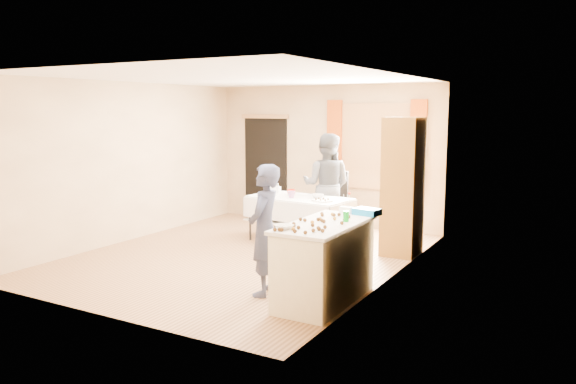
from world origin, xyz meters
The scene contains 29 objects.
floor centered at (0.00, 0.00, -0.01)m, with size 4.50×5.50×0.02m, color #9E7047.
ceiling centered at (0.00, 0.00, 2.61)m, with size 4.50×5.50×0.02m, color white.
wall_back centered at (0.00, 2.76, 1.30)m, with size 4.50×0.02×2.60m, color tan.
wall_front centered at (0.00, -2.76, 1.30)m, with size 4.50×0.02×2.60m, color tan.
wall_left centered at (-2.26, 0.00, 1.30)m, with size 0.02×5.50×2.60m, color tan.
wall_right centered at (2.26, 0.00, 1.30)m, with size 0.02×5.50×2.60m, color tan.
window_frame centered at (1.00, 2.72, 1.50)m, with size 1.32×0.06×1.52m, color olive.
window_pane centered at (1.00, 2.71, 1.50)m, with size 1.20×0.02×1.40m, color white.
curtain_left centered at (0.22, 2.67, 1.50)m, with size 0.28×0.06×1.65m, color #983C0B.
curtain_right centered at (1.78, 2.67, 1.50)m, with size 0.28×0.06×1.65m, color #983C0B.
doorway centered at (-1.30, 2.73, 1.00)m, with size 0.95×0.04×2.00m, color black.
door_lintel centered at (-1.30, 2.70, 2.02)m, with size 1.05×0.06×0.08m, color olive.
cabinet centered at (1.99, 1.26, 1.02)m, with size 0.50×0.60×2.05m, color brown.
counter centered at (1.89, -1.19, 0.45)m, with size 0.69×1.46×0.91m.
party_table centered at (0.30, 1.17, 0.44)m, with size 1.75×1.03×0.75m.
chair centered at (0.45, 2.10, 0.32)m, with size 0.45×0.45×1.08m.
girl centered at (1.17, -1.31, 0.77)m, with size 0.48×0.63×1.54m, color #232744.
woman centered at (0.47, 1.83, 0.88)m, with size 0.97×0.82×1.76m, color black.
soda_can centered at (2.07, -1.03, 0.97)m, with size 0.07×0.07×0.12m, color #0C8C19.
mixing_bowl centered at (1.66, -1.71, 0.93)m, with size 0.25×0.25×0.05m, color white.
foam_block centered at (1.87, -0.55, 0.95)m, with size 0.15×0.10×0.08m, color white.
blue_basket centered at (2.13, -0.54, 0.95)m, with size 0.30×0.20×0.08m, color #0C72BF.
pitcher centered at (-0.15, 1.10, 0.86)m, with size 0.11×0.11×0.22m, color silver.
cup_red centered at (0.11, 1.25, 0.80)m, with size 0.17×0.17×0.10m, color red.
cup_rainbow centered at (0.23, 1.02, 0.81)m, with size 0.16×0.16×0.11m, color red.
small_bowl centered at (0.60, 1.24, 0.78)m, with size 0.23×0.23×0.06m, color white.
pastry_tray centered at (0.80, 0.97, 0.76)m, with size 0.28×0.20×0.02m, color white.
bottle centered at (-0.24, 1.40, 0.83)m, with size 0.08×0.09×0.16m, color white.
cake_balls centered at (1.84, -1.35, 0.93)m, with size 0.53×1.14×0.04m.
Camera 1 is at (4.54, -6.73, 2.16)m, focal length 35.00 mm.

